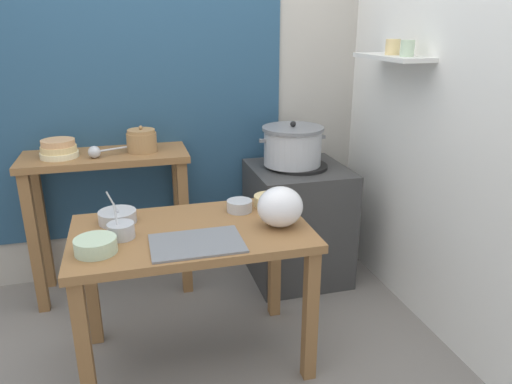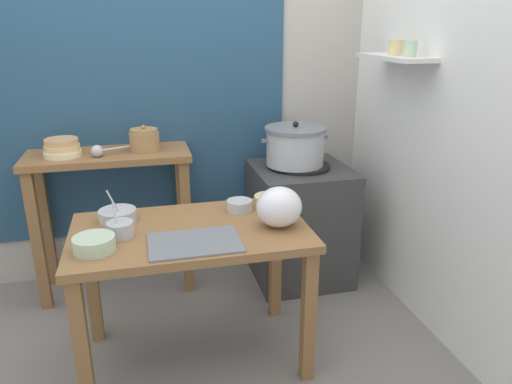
# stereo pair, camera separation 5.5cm
# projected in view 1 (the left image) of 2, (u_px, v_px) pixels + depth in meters

# --- Properties ---
(ground_plane) EXTENTS (9.00, 9.00, 0.00)m
(ground_plane) POSITION_uv_depth(u_px,v_px,m) (188.00, 359.00, 2.46)
(ground_plane) COLOR gray
(wall_back) EXTENTS (4.40, 0.12, 2.60)m
(wall_back) POSITION_uv_depth(u_px,v_px,m) (169.00, 77.00, 3.05)
(wall_back) COLOR #B2ADA3
(wall_back) RESTS_ON ground
(wall_right) EXTENTS (0.30, 3.20, 2.60)m
(wall_right) POSITION_uv_depth(u_px,v_px,m) (434.00, 88.00, 2.56)
(wall_right) COLOR white
(wall_right) RESTS_ON ground
(prep_table) EXTENTS (1.10, 0.66, 0.72)m
(prep_table) POSITION_uv_depth(u_px,v_px,m) (192.00, 250.00, 2.28)
(prep_table) COLOR olive
(prep_table) RESTS_ON ground
(back_shelf_table) EXTENTS (0.96, 0.40, 0.90)m
(back_shelf_table) POSITION_uv_depth(u_px,v_px,m) (109.00, 189.00, 2.91)
(back_shelf_table) COLOR olive
(back_shelf_table) RESTS_ON ground
(stove_block) EXTENTS (0.60, 0.61, 0.78)m
(stove_block) POSITION_uv_depth(u_px,v_px,m) (297.00, 222.00, 3.18)
(stove_block) COLOR #383838
(stove_block) RESTS_ON ground
(steamer_pot) EXTENTS (0.43, 0.38, 0.28)m
(steamer_pot) POSITION_uv_depth(u_px,v_px,m) (293.00, 146.00, 3.02)
(steamer_pot) COLOR #B7BABF
(steamer_pot) RESTS_ON stove_block
(clay_pot) EXTENTS (0.18, 0.18, 0.16)m
(clay_pot) POSITION_uv_depth(u_px,v_px,m) (142.00, 141.00, 2.87)
(clay_pot) COLOR #A37A4C
(clay_pot) RESTS_ON back_shelf_table
(bowl_stack_enamel) EXTENTS (0.21, 0.21, 0.10)m
(bowl_stack_enamel) POSITION_uv_depth(u_px,v_px,m) (59.00, 149.00, 2.75)
(bowl_stack_enamel) COLOR beige
(bowl_stack_enamel) RESTS_ON back_shelf_table
(ladle) EXTENTS (0.29, 0.14, 0.07)m
(ladle) POSITION_uv_depth(u_px,v_px,m) (97.00, 152.00, 2.74)
(ladle) COLOR #B7BABF
(ladle) RESTS_ON back_shelf_table
(serving_tray) EXTENTS (0.40, 0.28, 0.01)m
(serving_tray) POSITION_uv_depth(u_px,v_px,m) (197.00, 243.00, 2.09)
(serving_tray) COLOR slate
(serving_tray) RESTS_ON prep_table
(plastic_bag) EXTENTS (0.22, 0.20, 0.19)m
(plastic_bag) POSITION_uv_depth(u_px,v_px,m) (280.00, 207.00, 2.25)
(plastic_bag) COLOR white
(plastic_bag) RESTS_ON prep_table
(prep_bowl_0) EXTENTS (0.18, 0.18, 0.17)m
(prep_bowl_0) POSITION_uv_depth(u_px,v_px,m) (117.00, 216.00, 2.31)
(prep_bowl_0) COLOR #B7BABF
(prep_bowl_0) RESTS_ON prep_table
(prep_bowl_1) EXTENTS (0.13, 0.13, 0.06)m
(prep_bowl_1) POSITION_uv_depth(u_px,v_px,m) (239.00, 205.00, 2.45)
(prep_bowl_1) COLOR #B7BABF
(prep_bowl_1) RESTS_ON prep_table
(prep_bowl_2) EXTENTS (0.18, 0.18, 0.06)m
(prep_bowl_2) POSITION_uv_depth(u_px,v_px,m) (96.00, 245.00, 2.00)
(prep_bowl_2) COLOR #B7D1AD
(prep_bowl_2) RESTS_ON prep_table
(prep_bowl_3) EXTENTS (0.16, 0.16, 0.05)m
(prep_bowl_3) POSITION_uv_depth(u_px,v_px,m) (269.00, 200.00, 2.53)
(prep_bowl_3) COLOR #E5C684
(prep_bowl_3) RESTS_ON prep_table
(prep_bowl_4) EXTENTS (0.12, 0.12, 0.16)m
(prep_bowl_4) POSITION_uv_depth(u_px,v_px,m) (121.00, 230.00, 2.14)
(prep_bowl_4) COLOR #B7BABF
(prep_bowl_4) RESTS_ON prep_table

